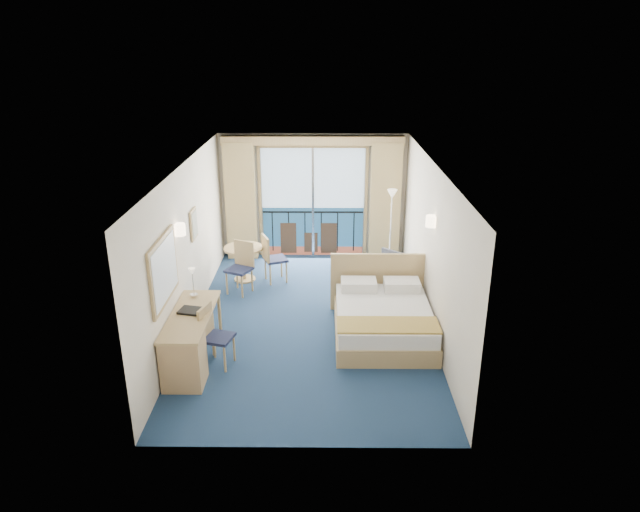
{
  "coord_description": "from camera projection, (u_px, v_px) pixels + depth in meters",
  "views": [
    {
      "loc": [
        0.25,
        -8.76,
        4.55
      ],
      "look_at": [
        0.18,
        0.2,
        1.12
      ],
      "focal_mm": 32.0,
      "sensor_mm": 36.0,
      "label": 1
    }
  ],
  "objects": [
    {
      "name": "balcony_door",
      "position": [
        313.0,
        206.0,
        12.41
      ],
      "size": [
        2.36,
        0.03,
        2.52
      ],
      "color": "navy",
      "rests_on": "room_walls"
    },
    {
      "name": "room_walls",
      "position": [
        309.0,
        222.0,
        9.18
      ],
      "size": [
        4.04,
        6.54,
        2.72
      ],
      "color": "beige",
      "rests_on": "ground"
    },
    {
      "name": "wall_print",
      "position": [
        194.0,
        224.0,
        9.68
      ],
      "size": [
        0.04,
        0.42,
        0.52
      ],
      "color": "tan",
      "rests_on": "room_walls"
    },
    {
      "name": "mirror",
      "position": [
        164.0,
        270.0,
        7.87
      ],
      "size": [
        0.05,
        1.25,
        0.95
      ],
      "color": "tan",
      "rests_on": "room_walls"
    },
    {
      "name": "curtain_left",
      "position": [
        241.0,
        201.0,
        12.24
      ],
      "size": [
        0.65,
        0.22,
        2.55
      ],
      "primitive_type": "cube",
      "color": "tan",
      "rests_on": "room_walls"
    },
    {
      "name": "phone",
      "position": [
        407.0,
        265.0,
        10.5
      ],
      "size": [
        0.21,
        0.18,
        0.08
      ],
      "primitive_type": "cube",
      "rotation": [
        0.0,
        0.0,
        -0.18
      ],
      "color": "silver",
      "rests_on": "nightstand"
    },
    {
      "name": "nightstand",
      "position": [
        405.0,
        283.0,
        10.57
      ],
      "size": [
        0.46,
        0.44,
        0.6
      ],
      "primitive_type": "cube",
      "color": "tan",
      "rests_on": "ground"
    },
    {
      "name": "curtain_right",
      "position": [
        385.0,
        202.0,
        12.21
      ],
      "size": [
        0.65,
        0.22,
        2.55
      ],
      "primitive_type": "cube",
      "color": "tan",
      "rests_on": "room_walls"
    },
    {
      "name": "table_chair_b",
      "position": [
        241.0,
        264.0,
        10.78
      ],
      "size": [
        0.57,
        0.58,
        0.99
      ],
      "rotation": [
        0.0,
        0.0,
        -0.45
      ],
      "color": "#1C2342",
      "rests_on": "ground"
    },
    {
      "name": "desk_chair",
      "position": [
        213.0,
        332.0,
        8.34
      ],
      "size": [
        0.51,
        0.5,
        0.94
      ],
      "rotation": [
        0.0,
        0.0,
        1.3
      ],
      "color": "#1C2342",
      "rests_on": "ground"
    },
    {
      "name": "sconce_left",
      "position": [
        180.0,
        230.0,
        8.61
      ],
      "size": [
        0.18,
        0.18,
        0.18
      ],
      "primitive_type": "cylinder",
      "color": "#FFDEB2",
      "rests_on": "room_walls"
    },
    {
      "name": "floor_lamp",
      "position": [
        392.0,
        208.0,
        11.86
      ],
      "size": [
        0.23,
        0.23,
        1.64
      ],
      "color": "silver",
      "rests_on": "ground"
    },
    {
      "name": "bed",
      "position": [
        383.0,
        318.0,
        9.26
      ],
      "size": [
        1.69,
        2.01,
        1.06
      ],
      "color": "tan",
      "rests_on": "ground"
    },
    {
      "name": "folder",
      "position": [
        192.0,
        311.0,
        8.35
      ],
      "size": [
        0.4,
        0.33,
        0.03
      ],
      "primitive_type": "cube",
      "rotation": [
        0.0,
        0.0,
        -0.21
      ],
      "color": "black",
      "rests_on": "desk"
    },
    {
      "name": "sconce_right",
      "position": [
        431.0,
        221.0,
        9.0
      ],
      "size": [
        0.18,
        0.18,
        0.18
      ],
      "primitive_type": "cylinder",
      "color": "#FFDEB2",
      "rests_on": "room_walls"
    },
    {
      "name": "armchair",
      "position": [
        385.0,
        270.0,
        11.15
      ],
      "size": [
        0.98,
        0.98,
        0.64
      ],
      "primitive_type": "imported",
      "rotation": [
        0.0,
        0.0,
        3.96
      ],
      "color": "#3F444D",
      "rests_on": "ground"
    },
    {
      "name": "floor",
      "position": [
        310.0,
        321.0,
        9.81
      ],
      "size": [
        6.5,
        6.5,
        0.0
      ],
      "primitive_type": "plane",
      "color": "navy",
      "rests_on": "ground"
    },
    {
      "name": "desk_lamp",
      "position": [
        192.0,
        276.0,
        8.73
      ],
      "size": [
        0.12,
        0.12,
        0.46
      ],
      "color": "silver",
      "rests_on": "desk"
    },
    {
      "name": "pelmet",
      "position": [
        313.0,
        140.0,
        11.79
      ],
      "size": [
        3.8,
        0.25,
        0.18
      ],
      "primitive_type": "cube",
      "color": "tan",
      "rests_on": "room_walls"
    },
    {
      "name": "table_chair_a",
      "position": [
        271.0,
        256.0,
        11.22
      ],
      "size": [
        0.55,
        0.54,
        0.97
      ],
      "rotation": [
        0.0,
        0.0,
        1.95
      ],
      "color": "#1C2342",
      "rests_on": "ground"
    },
    {
      "name": "desk",
      "position": [
        185.0,
        352.0,
        7.98
      ],
      "size": [
        0.59,
        1.71,
        0.8
      ],
      "color": "tan",
      "rests_on": "ground"
    },
    {
      "name": "round_table",
      "position": [
        244.0,
        255.0,
        11.31
      ],
      "size": [
        0.77,
        0.77,
        0.7
      ],
      "color": "tan",
      "rests_on": "ground"
    }
  ]
}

